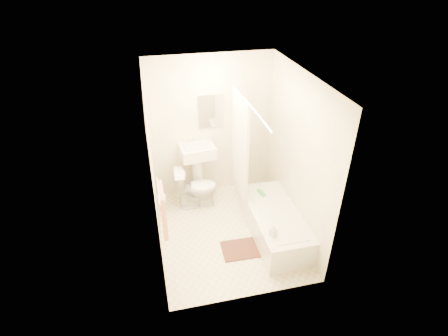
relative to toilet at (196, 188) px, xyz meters
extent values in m
plane|color=beige|center=(0.35, -0.78, -0.34)|extent=(2.40, 2.40, 0.00)
plane|color=white|center=(0.35, -0.78, 2.06)|extent=(2.40, 2.40, 0.00)
cube|color=beige|center=(0.35, 0.42, 0.86)|extent=(2.00, 0.02, 2.40)
cube|color=beige|center=(-0.65, -0.78, 0.86)|extent=(0.02, 2.40, 2.40)
cube|color=beige|center=(1.35, -0.78, 0.86)|extent=(0.02, 2.40, 2.40)
cube|color=white|center=(0.35, 0.40, 1.16)|extent=(0.40, 0.03, 0.55)
cylinder|color=silver|center=(0.65, -0.68, 1.66)|extent=(0.03, 1.70, 0.03)
cube|color=silver|center=(0.65, -0.28, 0.88)|extent=(0.04, 0.80, 1.55)
cylinder|color=silver|center=(-0.61, -1.03, 0.76)|extent=(0.02, 0.60, 0.02)
cube|color=#CC7266|center=(-0.58, -1.03, 0.44)|extent=(0.06, 0.45, 0.66)
cylinder|color=white|center=(-0.58, -0.66, 0.36)|extent=(0.11, 0.12, 0.12)
imported|color=white|center=(0.00, 0.00, 0.00)|extent=(0.71, 0.43, 0.68)
cube|color=#542D21|center=(0.45, -1.19, -0.33)|extent=(0.55, 0.42, 0.02)
imported|color=silver|center=(0.81, -1.45, 0.18)|extent=(0.11, 0.11, 0.18)
cube|color=green|center=(0.95, -0.51, 0.11)|extent=(0.09, 0.19, 0.04)
camera|label=1|loc=(-0.60, -4.69, 3.30)|focal=28.00mm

